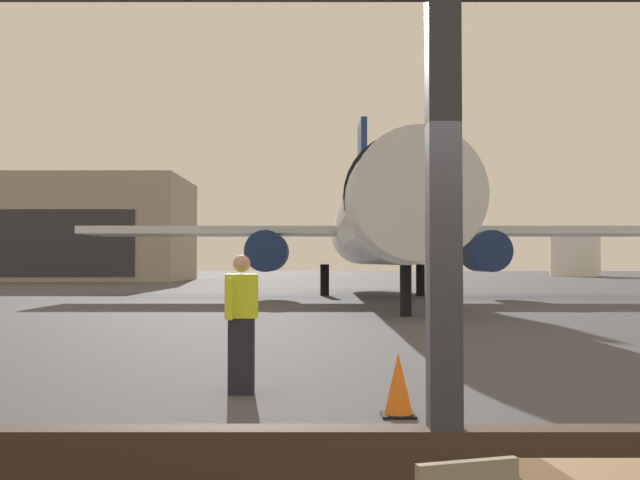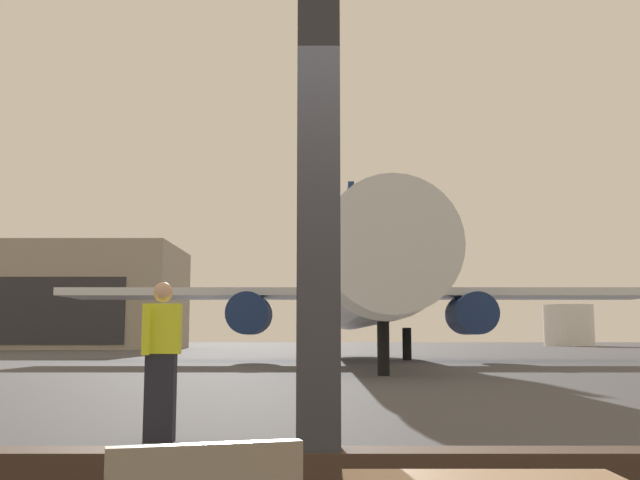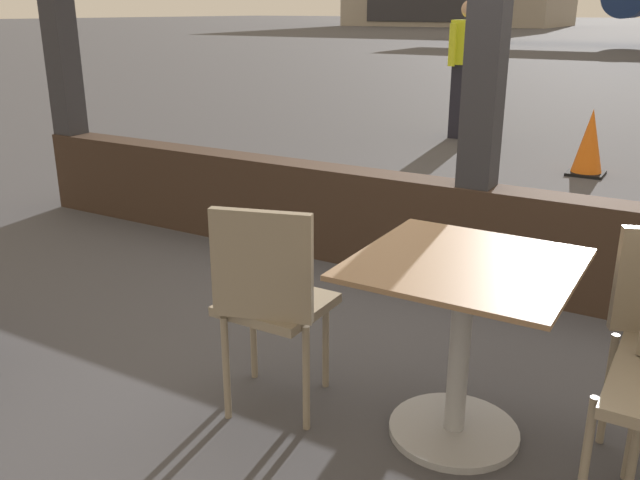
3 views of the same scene
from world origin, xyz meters
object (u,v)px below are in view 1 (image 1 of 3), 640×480
(traffic_cone, at_px, (397,386))
(fuel_storage_tank, at_px, (574,256))
(ground_crew_worker, at_px, (241,322))
(airplane, at_px, (377,223))
(distant_hangar, at_px, (76,230))

(traffic_cone, distance_m, fuel_storage_tank, 91.09)
(ground_crew_worker, bearing_deg, airplane, 81.74)
(traffic_cone, relative_size, fuel_storage_tank, 0.11)
(airplane, distance_m, traffic_cone, 26.54)
(traffic_cone, bearing_deg, distant_hangar, 110.64)
(traffic_cone, height_order, distant_hangar, distant_hangar)
(airplane, xyz_separation_m, traffic_cone, (-1.80, -26.29, -3.14))
(fuel_storage_tank, bearing_deg, airplane, -116.03)
(ground_crew_worker, bearing_deg, distant_hangar, 109.58)
(distant_hangar, relative_size, fuel_storage_tank, 3.37)
(ground_crew_worker, height_order, traffic_cone, ground_crew_worker)
(ground_crew_worker, bearing_deg, fuel_storage_tank, 68.85)
(airplane, relative_size, traffic_cone, 43.41)
(traffic_cone, xyz_separation_m, fuel_storage_tank, (30.81, 85.70, 2.21))
(airplane, distance_m, distant_hangar, 44.98)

